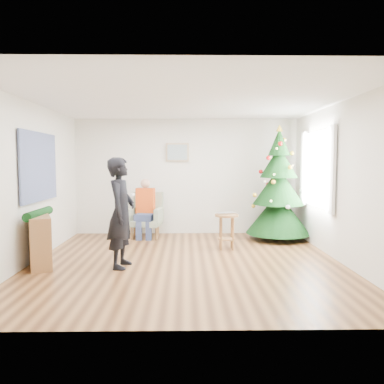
{
  "coord_description": "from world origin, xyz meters",
  "views": [
    {
      "loc": [
        -0.01,
        -6.0,
        1.62
      ],
      "look_at": [
        0.1,
        0.6,
        1.1
      ],
      "focal_mm": 35.0,
      "sensor_mm": 36.0,
      "label": 1
    }
  ],
  "objects_px": {
    "christmas_tree": "(278,188)",
    "armchair": "(146,221)",
    "stool": "(227,231)",
    "standing_man": "(121,213)",
    "console": "(39,240)"
  },
  "relations": [
    {
      "from": "christmas_tree",
      "to": "armchair",
      "type": "height_order",
      "value": "christmas_tree"
    },
    {
      "from": "stool",
      "to": "standing_man",
      "type": "bearing_deg",
      "value": -146.14
    },
    {
      "from": "standing_man",
      "to": "console",
      "type": "distance_m",
      "value": 1.41
    },
    {
      "from": "armchair",
      "to": "standing_man",
      "type": "bearing_deg",
      "value": -82.64
    },
    {
      "from": "armchair",
      "to": "console",
      "type": "relative_size",
      "value": 0.97
    },
    {
      "from": "standing_man",
      "to": "stool",
      "type": "bearing_deg",
      "value": -49.66
    },
    {
      "from": "armchair",
      "to": "console",
      "type": "bearing_deg",
      "value": -113.15
    },
    {
      "from": "armchair",
      "to": "christmas_tree",
      "type": "bearing_deg",
      "value": 5.01
    },
    {
      "from": "armchair",
      "to": "standing_man",
      "type": "relative_size",
      "value": 0.57
    },
    {
      "from": "christmas_tree",
      "to": "armchair",
      "type": "bearing_deg",
      "value": 174.53
    },
    {
      "from": "stool",
      "to": "christmas_tree",
      "type": "bearing_deg",
      "value": 36.84
    },
    {
      "from": "stool",
      "to": "console",
      "type": "height_order",
      "value": "console"
    },
    {
      "from": "christmas_tree",
      "to": "stool",
      "type": "xyz_separation_m",
      "value": [
        -1.18,
        -0.88,
        -0.75
      ]
    },
    {
      "from": "christmas_tree",
      "to": "console",
      "type": "bearing_deg",
      "value": -155.84
    },
    {
      "from": "christmas_tree",
      "to": "console",
      "type": "distance_m",
      "value": 4.72
    }
  ]
}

